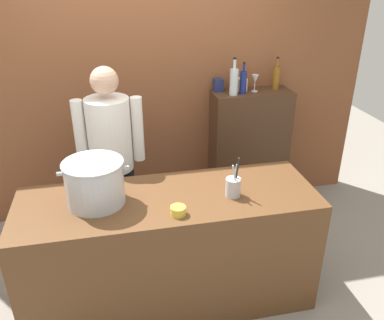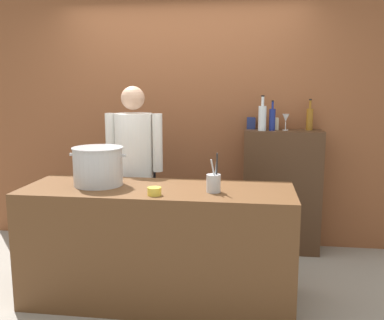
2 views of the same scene
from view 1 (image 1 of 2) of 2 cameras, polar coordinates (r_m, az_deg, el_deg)
name	(u,v)px [view 1 (image 1 of 2)]	position (r m, az deg, el deg)	size (l,w,h in m)	color
ground_plane	(171,296)	(3.30, -2.92, -18.71)	(8.00, 8.00, 0.00)	gray
brick_back_panel	(143,63)	(3.83, -6.99, 13.43)	(4.40, 0.10, 3.00)	brown
prep_counter	(170,250)	(3.00, -3.12, -12.60)	(2.05, 0.70, 0.90)	brown
bar_cabinet	(249,150)	(4.13, 8.01, 1.35)	(0.76, 0.32, 1.23)	#472D1C
chef	(111,153)	(3.27, -11.35, 0.91)	(0.53, 0.37, 1.66)	black
stockpot_large	(95,183)	(2.68, -13.61, -3.15)	(0.45, 0.39, 0.30)	#B7BABF
utensil_crock	(233,187)	(2.74, 5.86, -3.76)	(0.10, 0.10, 0.29)	#B7BABF
butter_jar	(178,211)	(2.55, -1.98, -7.18)	(0.10, 0.10, 0.06)	yellow
wine_bottle_clear	(234,81)	(3.76, 5.95, 11.04)	(0.08, 0.08, 0.34)	silver
wine_bottle_cobalt	(243,82)	(3.81, 7.25, 10.93)	(0.06, 0.06, 0.29)	navy
wine_bottle_amber	(276,77)	(4.02, 11.84, 11.43)	(0.06, 0.06, 0.30)	#8C5919
wine_glass_short	(255,80)	(3.89, 8.93, 11.18)	(0.07, 0.07, 0.16)	silver
spice_tin_cream	(242,84)	(3.92, 7.03, 10.58)	(0.09, 0.09, 0.12)	beige
spice_tin_navy	(218,85)	(3.88, 3.72, 10.55)	(0.08, 0.08, 0.12)	navy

